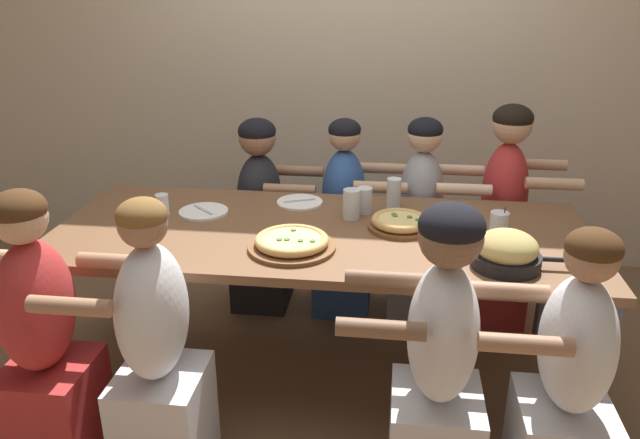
{
  "coord_description": "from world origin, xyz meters",
  "views": [
    {
      "loc": [
        0.32,
        -2.56,
        1.86
      ],
      "look_at": [
        0.0,
        0.0,
        0.84
      ],
      "focal_mm": 35.0,
      "sensor_mm": 36.0,
      "label": 1
    }
  ],
  "objects_px": {
    "diner_far_right": "(502,224)",
    "drinking_glass_d": "(162,206)",
    "diner_near_left": "(44,351)",
    "skillet_bowl": "(507,252)",
    "drinking_glass_c": "(436,237)",
    "diner_near_midleft": "(157,362)",
    "pizza_board_second": "(292,243)",
    "empty_plate_a": "(204,212)",
    "diner_far_midright": "(420,228)",
    "diner_far_midleft": "(261,221)",
    "diner_near_right": "(566,397)",
    "drinking_glass_b": "(351,206)",
    "pizza_board_main": "(400,223)",
    "drinking_glass_a": "(394,195)",
    "empty_plate_b": "(300,202)",
    "cocktail_glass_blue": "(499,225)",
    "drinking_glass_e": "(364,201)",
    "diner_far_center": "(344,227)",
    "diner_near_midright": "(438,375)"
  },
  "relations": [
    {
      "from": "drinking_glass_b",
      "to": "diner_far_midright",
      "type": "height_order",
      "value": "diner_far_midright"
    },
    {
      "from": "diner_near_left",
      "to": "diner_near_midleft",
      "type": "bearing_deg",
      "value": -90.0
    },
    {
      "from": "cocktail_glass_blue",
      "to": "drinking_glass_e",
      "type": "bearing_deg",
      "value": 161.67
    },
    {
      "from": "drinking_glass_c",
      "to": "diner_near_midleft",
      "type": "xyz_separation_m",
      "value": [
        -1.02,
        -0.58,
        -0.31
      ]
    },
    {
      "from": "skillet_bowl",
      "to": "diner_far_midleft",
      "type": "height_order",
      "value": "diner_far_midleft"
    },
    {
      "from": "diner_near_left",
      "to": "empty_plate_a",
      "type": "bearing_deg",
      "value": -23.62
    },
    {
      "from": "drinking_glass_a",
      "to": "pizza_board_second",
      "type": "bearing_deg",
      "value": -126.94
    },
    {
      "from": "drinking_glass_b",
      "to": "diner_far_center",
      "type": "relative_size",
      "value": 0.12
    },
    {
      "from": "empty_plate_b",
      "to": "drinking_glass_a",
      "type": "xyz_separation_m",
      "value": [
        0.46,
        -0.0,
        0.06
      ]
    },
    {
      "from": "empty_plate_a",
      "to": "diner_far_midleft",
      "type": "bearing_deg",
      "value": 75.27
    },
    {
      "from": "drinking_glass_e",
      "to": "diner_far_midleft",
      "type": "bearing_deg",
      "value": 142.53
    },
    {
      "from": "drinking_glass_b",
      "to": "diner_near_midleft",
      "type": "bearing_deg",
      "value": -126.39
    },
    {
      "from": "pizza_board_main",
      "to": "diner_near_midright",
      "type": "xyz_separation_m",
      "value": [
        0.15,
        -0.77,
        -0.26
      ]
    },
    {
      "from": "empty_plate_b",
      "to": "drinking_glass_e",
      "type": "bearing_deg",
      "value": -15.12
    },
    {
      "from": "drinking_glass_c",
      "to": "diner_near_right",
      "type": "distance_m",
      "value": 0.8
    },
    {
      "from": "drinking_glass_d",
      "to": "diner_far_right",
      "type": "height_order",
      "value": "diner_far_right"
    },
    {
      "from": "empty_plate_b",
      "to": "drinking_glass_c",
      "type": "height_order",
      "value": "drinking_glass_c"
    },
    {
      "from": "diner_near_left",
      "to": "diner_far_right",
      "type": "distance_m",
      "value": 2.35
    },
    {
      "from": "diner_far_midleft",
      "to": "diner_near_right",
      "type": "distance_m",
      "value": 1.98
    },
    {
      "from": "skillet_bowl",
      "to": "diner_near_midleft",
      "type": "height_order",
      "value": "diner_near_midleft"
    },
    {
      "from": "pizza_board_second",
      "to": "diner_far_center",
      "type": "relative_size",
      "value": 0.32
    },
    {
      "from": "pizza_board_second",
      "to": "drinking_glass_e",
      "type": "bearing_deg",
      "value": 59.39
    },
    {
      "from": "pizza_board_second",
      "to": "drinking_glass_b",
      "type": "bearing_deg",
      "value": 60.14
    },
    {
      "from": "diner_far_midleft",
      "to": "empty_plate_a",
      "type": "bearing_deg",
      "value": -14.73
    },
    {
      "from": "diner_near_right",
      "to": "diner_far_center",
      "type": "distance_m",
      "value": 1.68
    },
    {
      "from": "pizza_board_second",
      "to": "diner_far_midleft",
      "type": "relative_size",
      "value": 0.33
    },
    {
      "from": "cocktail_glass_blue",
      "to": "diner_far_right",
      "type": "bearing_deg",
      "value": 78.68
    },
    {
      "from": "pizza_board_second",
      "to": "empty_plate_a",
      "type": "xyz_separation_m",
      "value": [
        -0.49,
        0.36,
        -0.02
      ]
    },
    {
      "from": "diner_far_midright",
      "to": "diner_near_left",
      "type": "xyz_separation_m",
      "value": [
        -1.43,
        -1.42,
        0.01
      ]
    },
    {
      "from": "drinking_glass_b",
      "to": "diner_near_midright",
      "type": "relative_size",
      "value": 0.12
    },
    {
      "from": "drinking_glass_c",
      "to": "drinking_glass_d",
      "type": "height_order",
      "value": "drinking_glass_d"
    },
    {
      "from": "cocktail_glass_blue",
      "to": "diner_far_center",
      "type": "height_order",
      "value": "diner_far_center"
    },
    {
      "from": "drinking_glass_e",
      "to": "diner_near_midleft",
      "type": "distance_m",
      "value": 1.22
    },
    {
      "from": "diner_near_right",
      "to": "drinking_glass_b",
      "type": "bearing_deg",
      "value": 42.89
    },
    {
      "from": "diner_far_right",
      "to": "drinking_glass_d",
      "type": "bearing_deg",
      "value": -69.4
    },
    {
      "from": "cocktail_glass_blue",
      "to": "diner_far_midright",
      "type": "distance_m",
      "value": 0.8
    },
    {
      "from": "diner_near_midright",
      "to": "diner_near_right",
      "type": "bearing_deg",
      "value": -90.0
    },
    {
      "from": "pizza_board_main",
      "to": "pizza_board_second",
      "type": "bearing_deg",
      "value": -147.92
    },
    {
      "from": "drinking_glass_b",
      "to": "diner_far_midright",
      "type": "bearing_deg",
      "value": 57.82
    },
    {
      "from": "diner_far_midright",
      "to": "diner_near_midleft",
      "type": "distance_m",
      "value": 1.73
    },
    {
      "from": "drinking_glass_c",
      "to": "diner_near_midleft",
      "type": "height_order",
      "value": "diner_near_midleft"
    },
    {
      "from": "drinking_glass_d",
      "to": "diner_near_left",
      "type": "relative_size",
      "value": 0.09
    },
    {
      "from": "diner_far_midright",
      "to": "diner_far_center",
      "type": "relative_size",
      "value": 1.02
    },
    {
      "from": "diner_far_right",
      "to": "diner_far_midright",
      "type": "bearing_deg",
      "value": -90.0
    },
    {
      "from": "skillet_bowl",
      "to": "empty_plate_b",
      "type": "xyz_separation_m",
      "value": [
        -0.91,
        0.61,
        -0.06
      ]
    },
    {
      "from": "empty_plate_b",
      "to": "diner_far_center",
      "type": "distance_m",
      "value": 0.51
    },
    {
      "from": "diner_near_left",
      "to": "skillet_bowl",
      "type": "bearing_deg",
      "value": -75.99
    },
    {
      "from": "pizza_board_second",
      "to": "diner_near_right",
      "type": "relative_size",
      "value": 0.33
    },
    {
      "from": "diner_far_midright",
      "to": "diner_far_midleft",
      "type": "xyz_separation_m",
      "value": [
        -0.91,
        0.0,
        -0.0
      ]
    },
    {
      "from": "pizza_board_second",
      "to": "drinking_glass_c",
      "type": "relative_size",
      "value": 3.61
    }
  ]
}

